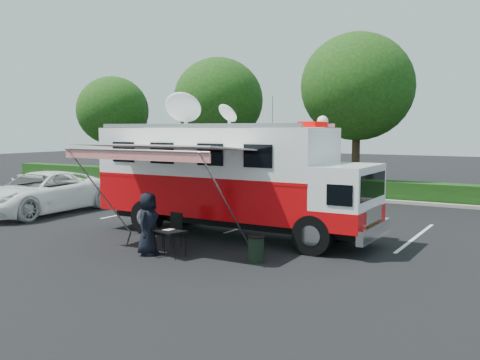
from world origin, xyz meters
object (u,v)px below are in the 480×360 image
object	(u,v)px
white_suv	(42,213)
folding_table	(169,231)
command_truck	(230,177)
trash_bin	(256,249)

from	to	relation	value
white_suv	folding_table	distance (m)	10.38
folding_table	white_suv	bearing A→B (deg)	160.55
white_suv	folding_table	bearing A→B (deg)	-21.75
command_truck	trash_bin	size ratio (longest dim) A/B	13.55
command_truck	white_suv	world-z (taller)	command_truck
command_truck	folding_table	size ratio (longest dim) A/B	9.22
command_truck	folding_table	xyz separation A→B (m)	(0.08, -3.49, -1.30)
white_suv	folding_table	xyz separation A→B (m)	(9.77, -3.45, 0.74)
folding_table	trash_bin	distance (m)	2.58
white_suv	trash_bin	bearing A→B (deg)	-14.76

